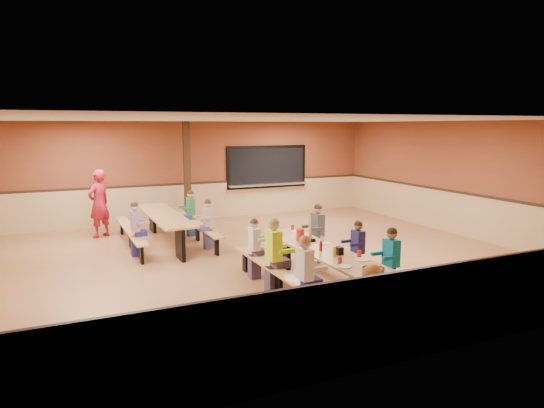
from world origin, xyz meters
name	(u,v)px	position (x,y,z in m)	size (l,w,h in m)	color
ground	(251,260)	(0.00, 0.00, 0.00)	(12.00, 12.00, 0.00)	brown
room_envelope	(250,229)	(0.00, 0.00, 0.69)	(12.04, 10.04, 3.02)	brown
kitchen_pass_through	(267,169)	(2.60, 4.96, 1.49)	(2.78, 0.28, 1.38)	black
structural_post	(187,173)	(-0.20, 4.40, 1.50)	(0.18, 0.18, 3.00)	black
cafeteria_table_main	(321,261)	(0.42, -2.26, 0.53)	(1.91, 3.70, 0.74)	#B98749
cafeteria_table_second	(164,223)	(-1.36, 2.25, 0.53)	(1.91, 3.70, 0.74)	#B98749
seated_child_white_left	(305,276)	(-0.40, -3.18, 0.61)	(0.38, 0.31, 1.23)	white
seated_adult_yellow	(274,256)	(-0.40, -2.06, 0.65)	(0.42, 0.34, 1.31)	#D1FF17
seated_child_grey_left	(254,249)	(-0.40, -1.19, 0.57)	(0.33, 0.27, 1.14)	silver
seated_child_teal_right	(391,264)	(1.25, -3.14, 0.60)	(0.36, 0.30, 1.20)	#1085AB
seated_child_navy_right	(358,252)	(1.25, -2.18, 0.57)	(0.34, 0.28, 1.15)	navy
seated_child_char_right	(318,234)	(1.25, -0.71, 0.62)	(0.38, 0.31, 1.23)	#4A4F54
seated_child_purple_sec	(135,230)	(-2.19, 1.39, 0.60)	(0.36, 0.30, 1.20)	#9C6394
seated_child_green_sec	(191,214)	(-0.54, 2.84, 0.59)	(0.36, 0.29, 1.19)	#2F744D
seated_child_tan_sec	(208,225)	(-0.54, 1.32, 0.58)	(0.34, 0.28, 1.16)	#A99B89
standing_woman	(99,203)	(-2.73, 3.69, 0.88)	(0.64, 0.42, 1.77)	#A91325
punch_pitcher	(300,235)	(0.37, -1.57, 0.85)	(0.16, 0.16, 0.22)	red
chip_bowl	(373,271)	(0.32, -3.91, 0.81)	(0.32, 0.32, 0.15)	orange
napkin_dispenser	(339,251)	(0.50, -2.71, 0.80)	(0.10, 0.14, 0.13)	black
condiment_mustard	(334,251)	(0.36, -2.79, 0.82)	(0.06, 0.06, 0.17)	yellow
condiment_ketchup	(321,246)	(0.35, -2.37, 0.82)	(0.06, 0.06, 0.17)	#B2140F
table_paddle	(310,234)	(0.52, -1.69, 0.88)	(0.16, 0.16, 0.56)	black
place_settings	(321,246)	(0.42, -2.26, 0.80)	(0.65, 3.30, 0.11)	beige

